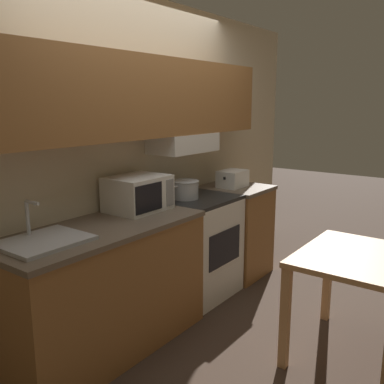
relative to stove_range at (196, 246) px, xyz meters
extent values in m
plane|color=#3D2D23|center=(-0.47, 0.30, -0.45)|extent=(16.00, 16.00, 0.00)
cube|color=beige|center=(-0.47, 0.33, 0.83)|extent=(5.17, 0.05, 2.55)
cube|color=#936033|center=(-0.47, 0.14, 1.30)|extent=(2.77, 0.32, 0.61)
cube|color=white|center=(0.00, 0.14, 0.92)|extent=(0.64, 0.34, 0.16)
cube|color=#936033|center=(-1.10, -0.01, -0.02)|extent=(1.50, 0.63, 0.86)
cube|color=brown|center=(-1.10, -0.01, 0.43)|extent=(1.52, 0.65, 0.04)
cube|color=#936033|center=(0.64, -0.01, -0.02)|extent=(0.57, 0.63, 0.86)
cube|color=brown|center=(0.64, -0.01, 0.43)|extent=(0.59, 0.65, 0.04)
cube|color=white|center=(0.00, 0.00, -0.02)|extent=(0.68, 0.60, 0.87)
cube|color=black|center=(0.00, 0.00, 0.43)|extent=(0.68, 0.60, 0.03)
cube|color=black|center=(0.00, -0.30, 0.05)|extent=(0.47, 0.01, 0.30)
cylinder|color=black|center=(-0.15, -0.12, 0.44)|extent=(0.09, 0.09, 0.01)
cylinder|color=black|center=(0.15, -0.12, 0.44)|extent=(0.09, 0.09, 0.01)
cylinder|color=black|center=(-0.15, 0.12, 0.44)|extent=(0.09, 0.09, 0.01)
cylinder|color=black|center=(0.15, 0.12, 0.44)|extent=(0.09, 0.09, 0.01)
cylinder|color=#B7BABF|center=(-0.09, 0.05, 0.53)|extent=(0.22, 0.22, 0.16)
torus|color=#B7BABF|center=(-0.09, 0.05, 0.60)|extent=(0.23, 0.23, 0.01)
cylinder|color=#B7BABF|center=(-0.22, 0.05, 0.57)|extent=(0.05, 0.01, 0.01)
cylinder|color=#B7BABF|center=(0.04, 0.05, 0.57)|extent=(0.05, 0.01, 0.01)
cube|color=white|center=(-0.63, 0.09, 0.58)|extent=(0.45, 0.36, 0.27)
cube|color=black|center=(-0.71, -0.09, 0.58)|extent=(0.28, 0.01, 0.21)
cube|color=gray|center=(-0.46, -0.09, 0.58)|extent=(0.08, 0.01, 0.21)
cube|color=white|center=(0.60, -0.01, 0.53)|extent=(0.28, 0.22, 0.16)
cube|color=black|center=(0.45, -0.01, 0.55)|extent=(0.01, 0.02, 0.02)
cube|color=black|center=(0.50, -0.01, 0.61)|extent=(0.04, 0.15, 0.01)
cube|color=black|center=(0.56, -0.01, 0.61)|extent=(0.04, 0.15, 0.01)
cube|color=black|center=(0.63, -0.01, 0.61)|extent=(0.04, 0.15, 0.01)
cube|color=black|center=(0.70, -0.01, 0.61)|extent=(0.04, 0.15, 0.01)
cube|color=#B7BABF|center=(-1.54, -0.01, 0.46)|extent=(0.49, 0.40, 0.02)
cube|color=#4C4F54|center=(-1.54, -0.03, 0.46)|extent=(0.41, 0.30, 0.01)
cylinder|color=#B7BABF|center=(-1.54, 0.14, 0.58)|extent=(0.02, 0.02, 0.21)
cylinder|color=#B7BABF|center=(-1.54, 0.08, 0.68)|extent=(0.02, 0.12, 0.02)
cube|color=tan|center=(-0.17, -1.43, 0.26)|extent=(0.87, 0.71, 0.04)
cube|color=tan|center=(-0.56, -1.12, -0.10)|extent=(0.06, 0.06, 0.70)
cube|color=tan|center=(0.23, -1.12, -0.10)|extent=(0.06, 0.06, 0.70)
camera|label=1|loc=(-2.96, -2.14, 1.26)|focal=40.00mm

